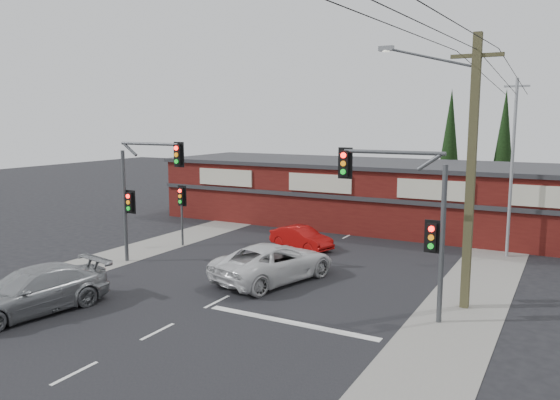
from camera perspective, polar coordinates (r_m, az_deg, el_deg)
The scene contains 18 objects.
ground at distance 22.28m, azimuth -5.20°, elevation -9.88°, with size 120.00×120.00×0.00m, color black.
road_strip at distance 26.39m, azimuth 0.88°, elevation -6.91°, with size 14.00×70.00×0.01m, color black.
verge_left at distance 31.14m, azimuth -13.16°, elevation -4.74°, with size 3.00×70.00×0.02m, color gray.
verge_right at distance 23.83m, azimuth 19.53°, elevation -9.09°, with size 3.00×70.00×0.02m, color gray.
stop_line at distance 19.37m, azimuth 1.12°, elevation -12.66°, with size 6.50×0.35×0.01m, color silver.
white_suv at distance 23.94m, azimuth -0.62°, elevation -6.51°, with size 2.71×5.87×1.63m, color silver.
silver_suv at distance 21.96m, azimuth -24.54°, elevation -8.68°, with size 2.28×5.60×1.63m, color #949799.
red_sedan at distance 29.74m, azimuth 2.23°, elevation -3.96°, with size 1.29×3.69×1.21m, color #9F0B09.
lane_dashes at distance 24.28m, azimuth -1.91°, elevation -8.26°, with size 0.12×42.57×0.01m.
shop_building at distance 37.15m, azimuth 8.14°, elevation 0.83°, with size 27.30×8.40×4.22m.
conifer_near at distance 42.40m, azimuth 17.33°, elevation 6.01°, with size 1.80×1.80×9.25m.
conifer_far at distance 43.84m, azimuth 22.36°, elevation 5.83°, with size 1.80×1.80×9.25m.
traffic_mast_left at distance 26.91m, azimuth -14.37°, elevation 1.64°, with size 3.77×0.27×5.97m.
traffic_mast_right at distance 19.44m, azimuth 13.44°, elevation -0.80°, with size 3.96×0.27×5.97m.
pedestal_signal at distance 30.61m, azimuth -10.24°, elevation -0.31°, with size 0.55×0.27×3.38m.
utility_pole at distance 20.88m, azimuth 19.00°, elevation 3.61°, with size 4.38×0.59×10.00m.
steel_pole at distance 29.77m, azimuth 23.09°, elevation 3.36°, with size 1.20×0.16×9.00m.
power_lines at distance 15.58m, azimuth 16.56°, elevation 15.67°, with size 2.01×29.00×1.22m.
Camera 1 is at (11.81, -17.55, 6.98)m, focal length 35.00 mm.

